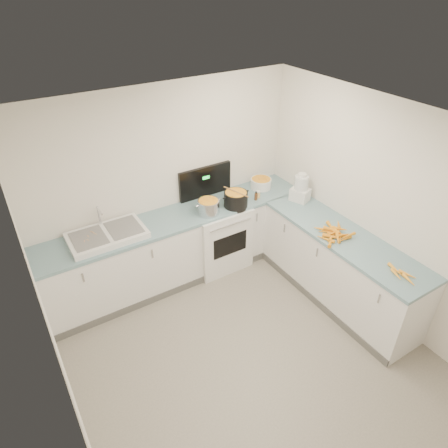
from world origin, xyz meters
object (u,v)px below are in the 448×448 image
stove (217,234)px  mixing_bowl (261,183)px  sink (107,235)px  food_processor (301,189)px  black_pot (236,200)px  steel_pot (208,208)px  spice_jar (258,195)px  extract_bottle (256,197)px

stove → mixing_bowl: bearing=5.8°
sink → food_processor: bearing=-11.4°
mixing_bowl → black_pot: bearing=-157.6°
steel_pot → spice_jar: (0.76, -0.01, -0.04)m
black_pot → food_processor: food_processor is taller
steel_pot → spice_jar: 0.76m
mixing_bowl → food_processor: 0.61m
sink → food_processor: (2.45, -0.49, 0.13)m
steel_pot → food_processor: (1.19, -0.35, 0.09)m
extract_bottle → food_processor: 0.59m
sink → food_processor: food_processor is taller
stove → steel_pot: 0.59m
extract_bottle → spice_jar: (0.06, 0.03, -0.01)m
black_pot → mixing_bowl: size_ratio=1.04×
black_pot → stove: bearing=140.6°
extract_bottle → spice_jar: extract_bottle is taller
sink → stove: bearing=-0.6°
sink → food_processor: size_ratio=2.21×
black_pot → steel_pot: bearing=175.3°
steel_pot → black_pot: bearing=-4.7°
steel_pot → mixing_bowl: bearing=12.0°
steel_pot → extract_bottle: steel_pot is taller
stove → black_pot: size_ratio=4.45×
mixing_bowl → food_processor: food_processor is taller
mixing_bowl → food_processor: bearing=-67.6°
mixing_bowl → spice_jar: mixing_bowl is taller
spice_jar → steel_pot: bearing=179.3°
stove → steel_pot: (-0.19, -0.13, 0.55)m
stove → extract_bottle: bearing=-18.3°
steel_pot → sink: bearing=173.5°
mixing_bowl → extract_bottle: (-0.26, -0.25, -0.02)m
steel_pot → mixing_bowl: size_ratio=0.94×
black_pot → extract_bottle: bearing=-1.5°
food_processor → sink: bearing=168.6°
stove → food_processor: 1.27m
sink → steel_pot: size_ratio=3.13×
steel_pot → stove: bearing=33.2°
stove → mixing_bowl: size_ratio=4.65×
extract_bottle → spice_jar: 0.07m
spice_jar → food_processor: 0.56m
extract_bottle → steel_pot: bearing=176.7°
steel_pot → black_pot: 0.39m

